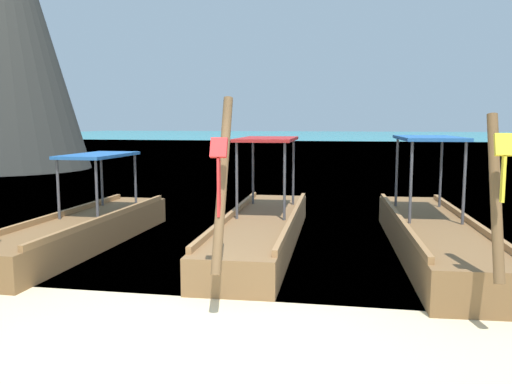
{
  "coord_description": "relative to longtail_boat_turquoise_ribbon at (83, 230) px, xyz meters",
  "views": [
    {
      "loc": [
        1.65,
        -5.03,
        2.33
      ],
      "look_at": [
        0.0,
        3.7,
        1.17
      ],
      "focal_mm": 38.2,
      "sensor_mm": 36.0,
      "label": 1
    }
  ],
  "objects": [
    {
      "name": "longtail_boat_yellow_ribbon",
      "position": [
        6.32,
        0.59,
        0.02
      ],
      "size": [
        1.62,
        6.96,
        2.42
      ],
      "color": "brown",
      "rests_on": "ground"
    },
    {
      "name": "longtail_boat_turquoise_ribbon",
      "position": [
        0.0,
        0.0,
        0.0
      ],
      "size": [
        1.16,
        6.17,
        2.39
      ],
      "color": "brown",
      "rests_on": "ground"
    },
    {
      "name": "ground",
      "position": [
        3.35,
        -4.11,
        -0.33
      ],
      "size": [
        120.0,
        120.0,
        0.0
      ],
      "primitive_type": "plane",
      "color": "beige"
    },
    {
      "name": "sea_water",
      "position": [
        3.35,
        57.59,
        -0.33
      ],
      "size": [
        120.0,
        120.0,
        0.0
      ],
      "primitive_type": "plane",
      "color": "teal",
      "rests_on": "ground"
    },
    {
      "name": "longtail_boat_red_ribbon",
      "position": [
        3.24,
        0.74,
        0.0
      ],
      "size": [
        1.48,
        7.12,
        2.64
      ],
      "color": "brown",
      "rests_on": "ground"
    }
  ]
}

